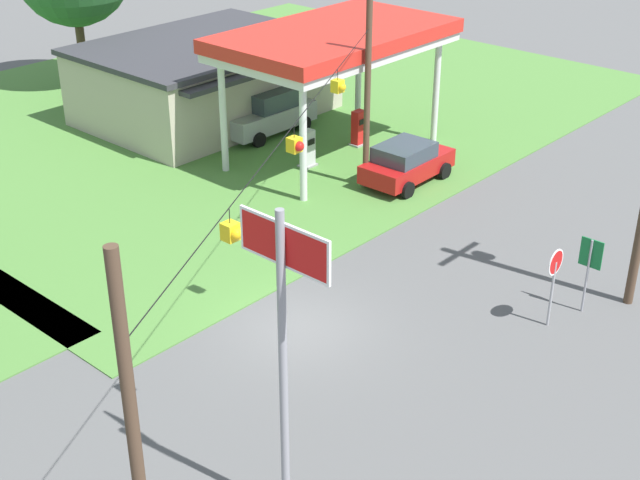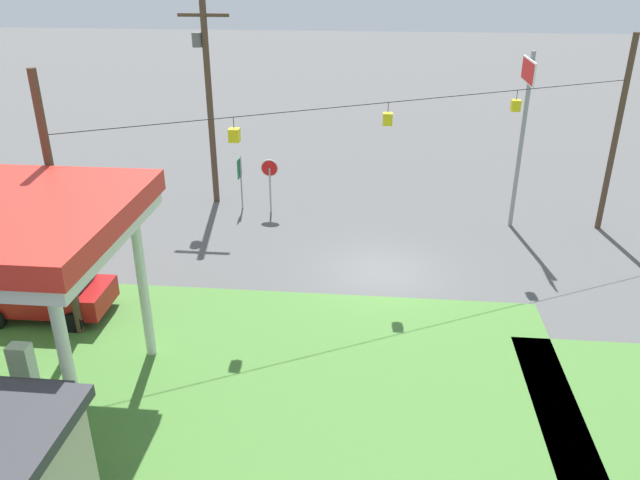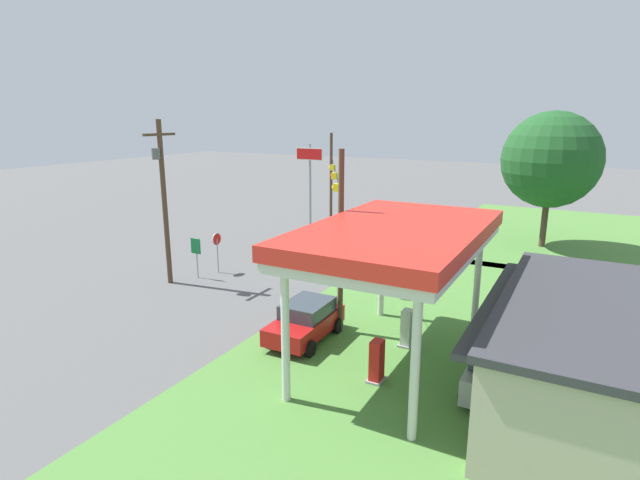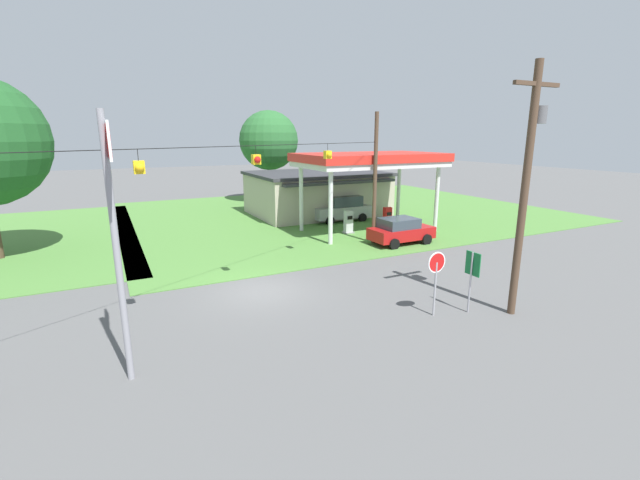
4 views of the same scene
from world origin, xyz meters
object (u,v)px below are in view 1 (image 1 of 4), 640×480
(gas_station_canopy, at_px, (334,41))
(car_at_pumps_rear, at_px, (268,112))
(stop_sign_roadside, at_px, (555,271))
(fuel_pump_far, at_px, (358,129))
(stop_sign_overhead, at_px, (284,310))
(fuel_pump_near, at_px, (307,150))
(car_at_pumps_front, at_px, (406,162))
(gas_station_store, at_px, (206,79))
(route_sign, at_px, (590,261))

(gas_station_canopy, bearing_deg, car_at_pumps_rear, 88.40)
(car_at_pumps_rear, relative_size, stop_sign_roadside, 1.86)
(stop_sign_roadside, bearing_deg, fuel_pump_far, -118.97)
(stop_sign_roadside, height_order, stop_sign_overhead, stop_sign_overhead)
(fuel_pump_near, height_order, car_at_pumps_front, car_at_pumps_front)
(car_at_pumps_rear, height_order, stop_sign_roadside, stop_sign_roadside)
(gas_station_canopy, distance_m, stop_sign_roadside, 14.99)
(gas_station_store, distance_m, stop_sign_roadside, 22.02)
(route_sign, bearing_deg, fuel_pump_far, 66.47)
(gas_station_store, bearing_deg, stop_sign_overhead, -127.80)
(gas_station_canopy, bearing_deg, fuel_pump_far, -0.06)
(fuel_pump_far, bearing_deg, gas_station_canopy, 179.94)
(route_sign, bearing_deg, stop_sign_roadside, 165.22)
(fuel_pump_far, xyz_separation_m, stop_sign_overhead, (-17.95, -12.98, 4.37))
(car_at_pumps_front, relative_size, stop_sign_overhead, 0.56)
(fuel_pump_far, relative_size, car_at_pumps_front, 0.39)
(fuel_pump_far, xyz_separation_m, route_sign, (-6.02, -13.83, 0.95))
(gas_station_canopy, height_order, car_at_pumps_front, gas_station_canopy)
(car_at_pumps_rear, xyz_separation_m, stop_sign_roadside, (-5.93, -17.47, 0.79))
(gas_station_canopy, xyz_separation_m, route_sign, (-4.39, -13.84, -3.23))
(gas_station_store, height_order, stop_sign_roadside, gas_station_store)
(gas_station_canopy, xyz_separation_m, fuel_pump_near, (-1.64, -0.00, -4.18))
(car_at_pumps_rear, bearing_deg, stop_sign_roadside, 72.00)
(stop_sign_roadside, relative_size, stop_sign_overhead, 0.34)
(fuel_pump_near, xyz_separation_m, stop_sign_roadside, (-4.18, -13.46, 1.06))
(fuel_pump_near, height_order, car_at_pumps_rear, car_at_pumps_rear)
(car_at_pumps_front, height_order, route_sign, route_sign)
(route_sign, bearing_deg, fuel_pump_near, 78.75)
(car_at_pumps_rear, distance_m, route_sign, 18.41)
(gas_station_store, xyz_separation_m, car_at_pumps_rear, (0.29, -3.81, -0.79))
(stop_sign_roadside, distance_m, route_sign, 1.48)
(gas_station_store, distance_m, car_at_pumps_rear, 3.91)
(car_at_pumps_front, bearing_deg, gas_station_canopy, 85.86)
(car_at_pumps_front, height_order, stop_sign_roadside, stop_sign_roadside)
(gas_station_store, bearing_deg, fuel_pump_far, -76.97)
(gas_station_canopy, relative_size, gas_station_store, 0.90)
(gas_station_store, bearing_deg, stop_sign_roadside, -104.84)
(fuel_pump_near, relative_size, stop_sign_overhead, 0.22)
(gas_station_store, height_order, car_at_pumps_rear, gas_station_store)
(fuel_pump_far, height_order, stop_sign_roadside, stop_sign_roadside)
(fuel_pump_far, bearing_deg, car_at_pumps_front, -114.85)
(gas_station_canopy, bearing_deg, stop_sign_overhead, -141.49)
(fuel_pump_near, bearing_deg, stop_sign_roadside, -107.25)
(car_at_pumps_front, height_order, car_at_pumps_rear, car_at_pumps_rear)
(car_at_pumps_rear, xyz_separation_m, route_sign, (-4.50, -17.84, 0.69))
(car_at_pumps_rear, height_order, route_sign, route_sign)
(gas_station_canopy, distance_m, car_at_pumps_front, 5.72)
(car_at_pumps_front, bearing_deg, car_at_pumps_rear, 86.62)
(fuel_pump_far, distance_m, stop_sign_overhead, 22.58)
(fuel_pump_far, height_order, stop_sign_overhead, stop_sign_overhead)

